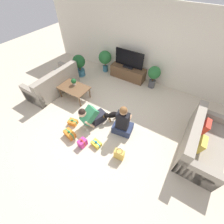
% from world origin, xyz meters
% --- Properties ---
extents(ground_plane, '(16.00, 16.00, 0.00)m').
position_xyz_m(ground_plane, '(0.00, 0.00, 0.00)').
color(ground_plane, beige).
extents(wall_back, '(8.40, 0.06, 2.60)m').
position_xyz_m(wall_back, '(0.00, 2.63, 1.30)').
color(wall_back, silver).
rests_on(wall_back, ground_plane).
extents(sofa_left, '(0.85, 1.81, 0.84)m').
position_xyz_m(sofa_left, '(-2.42, 0.23, 0.30)').
color(sofa_left, gray).
rests_on(sofa_left, ground_plane).
extents(sofa_right, '(0.85, 1.81, 0.84)m').
position_xyz_m(sofa_right, '(2.42, 0.44, 0.30)').
color(sofa_right, gray).
rests_on(sofa_right, ground_plane).
extents(coffee_table, '(0.98, 0.63, 0.42)m').
position_xyz_m(coffee_table, '(-1.55, 0.34, 0.38)').
color(coffee_table, brown).
rests_on(coffee_table, ground_plane).
extents(tv_console, '(1.35, 0.46, 0.46)m').
position_xyz_m(tv_console, '(-0.57, 2.33, 0.23)').
color(tv_console, brown).
rests_on(tv_console, ground_plane).
extents(tv, '(1.11, 0.20, 0.65)m').
position_xyz_m(tv, '(-0.57, 2.33, 0.75)').
color(tv, black).
rests_on(tv, tv_console).
extents(potted_plant_back_right, '(0.44, 0.44, 0.82)m').
position_xyz_m(potted_plant_back_right, '(0.46, 2.28, 0.53)').
color(potted_plant_back_right, '#4C4C51').
rests_on(potted_plant_back_right, ground_plane).
extents(potted_plant_corner_left, '(0.48, 0.48, 0.84)m').
position_xyz_m(potted_plant_corner_left, '(-2.27, 1.49, 0.50)').
color(potted_plant_corner_left, '#336B84').
rests_on(potted_plant_corner_left, ground_plane).
extents(potted_plant_back_left, '(0.51, 0.51, 0.86)m').
position_xyz_m(potted_plant_back_left, '(-1.60, 2.28, 0.57)').
color(potted_plant_back_left, '#336B84').
rests_on(potted_plant_back_left, ground_plane).
extents(person_kneeling, '(0.53, 0.81, 0.78)m').
position_xyz_m(person_kneeling, '(-0.33, -0.30, 0.35)').
color(person_kneeling, '#23232D').
rests_on(person_kneeling, ground_plane).
extents(person_sitting, '(0.57, 0.53, 0.98)m').
position_xyz_m(person_sitting, '(0.54, -0.08, 0.37)').
color(person_sitting, '#283351').
rests_on(person_sitting, ground_plane).
extents(dog, '(0.37, 0.44, 0.35)m').
position_xyz_m(dog, '(0.06, 0.10, 0.23)').
color(dog, black).
rests_on(dog, ground_plane).
extents(gift_box_a, '(0.28, 0.22, 0.18)m').
position_xyz_m(gift_box_a, '(0.18, -0.82, 0.06)').
color(gift_box_a, yellow).
rests_on(gift_box_a, ground_plane).
extents(gift_box_b, '(0.19, 0.23, 0.26)m').
position_xyz_m(gift_box_b, '(-0.12, -1.01, 0.11)').
color(gift_box_b, '#CC3389').
rests_on(gift_box_b, ground_plane).
extents(gift_box_c, '(0.29, 0.23, 0.19)m').
position_xyz_m(gift_box_c, '(-0.82, -0.61, 0.07)').
color(gift_box_c, orange).
rests_on(gift_box_c, ground_plane).
extents(gift_box_d, '(0.35, 0.25, 0.24)m').
position_xyz_m(gift_box_d, '(-0.59, -0.97, 0.09)').
color(gift_box_d, orange).
rests_on(gift_box_d, ground_plane).
extents(gift_bag_a, '(0.25, 0.17, 0.31)m').
position_xyz_m(gift_bag_a, '(0.85, -0.80, 0.15)').
color(gift_bag_a, '#E5B74C').
rests_on(gift_bag_a, ground_plane).
extents(tabletop_plant, '(0.17, 0.17, 0.22)m').
position_xyz_m(tabletop_plant, '(-1.63, 0.47, 0.54)').
color(tabletop_plant, beige).
rests_on(tabletop_plant, coffee_table).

